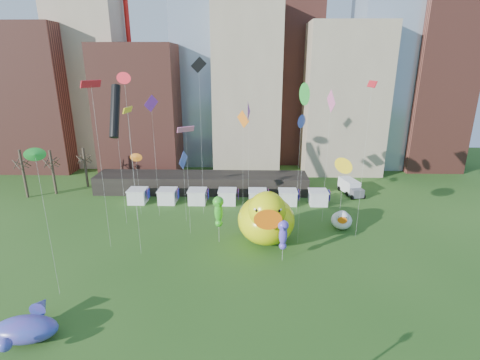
{
  "coord_description": "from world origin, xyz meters",
  "views": [
    {
      "loc": [
        4.49,
        -20.06,
        22.19
      ],
      "look_at": [
        3.71,
        11.55,
        12.0
      ],
      "focal_mm": 27.0,
      "sensor_mm": 36.0,
      "label": 1
    }
  ],
  "objects_px": {
    "seahorse_green": "(218,209)",
    "box_truck": "(350,187)",
    "big_duck": "(266,218)",
    "small_duck": "(342,220)",
    "seahorse_purple": "(283,233)",
    "whale_inflatable": "(27,327)"
  },
  "relations": [
    {
      "from": "big_duck",
      "to": "box_truck",
      "type": "height_order",
      "value": "big_duck"
    },
    {
      "from": "big_duck",
      "to": "box_truck",
      "type": "bearing_deg",
      "value": 50.96
    },
    {
      "from": "small_duck",
      "to": "box_truck",
      "type": "height_order",
      "value": "small_duck"
    },
    {
      "from": "seahorse_purple",
      "to": "whale_inflatable",
      "type": "bearing_deg",
      "value": -133.53
    },
    {
      "from": "big_duck",
      "to": "seahorse_purple",
      "type": "relative_size",
      "value": 1.93
    },
    {
      "from": "small_duck",
      "to": "seahorse_purple",
      "type": "relative_size",
      "value": 0.82
    },
    {
      "from": "seahorse_green",
      "to": "box_truck",
      "type": "distance_m",
      "value": 29.29
    },
    {
      "from": "seahorse_purple",
      "to": "whale_inflatable",
      "type": "xyz_separation_m",
      "value": [
        -22.65,
        -13.21,
        -2.58
      ]
    },
    {
      "from": "box_truck",
      "to": "seahorse_purple",
      "type": "bearing_deg",
      "value": -134.22
    },
    {
      "from": "big_duck",
      "to": "seahorse_purple",
      "type": "height_order",
      "value": "big_duck"
    },
    {
      "from": "big_duck",
      "to": "seahorse_green",
      "type": "height_order",
      "value": "big_duck"
    },
    {
      "from": "big_duck",
      "to": "whale_inflatable",
      "type": "xyz_separation_m",
      "value": [
        -20.89,
        -17.67,
        -2.48
      ]
    },
    {
      "from": "box_truck",
      "to": "seahorse_green",
      "type": "bearing_deg",
      "value": -152.32
    },
    {
      "from": "seahorse_green",
      "to": "box_truck",
      "type": "height_order",
      "value": "seahorse_green"
    },
    {
      "from": "seahorse_purple",
      "to": "whale_inflatable",
      "type": "relative_size",
      "value": 0.75
    },
    {
      "from": "big_duck",
      "to": "whale_inflatable",
      "type": "height_order",
      "value": "big_duck"
    },
    {
      "from": "big_duck",
      "to": "small_duck",
      "type": "xyz_separation_m",
      "value": [
        10.8,
        4.43,
        -2.16
      ]
    },
    {
      "from": "small_duck",
      "to": "whale_inflatable",
      "type": "bearing_deg",
      "value": -132.41
    },
    {
      "from": "seahorse_green",
      "to": "box_truck",
      "type": "bearing_deg",
      "value": 40.54
    },
    {
      "from": "seahorse_purple",
      "to": "seahorse_green",
      "type": "bearing_deg",
      "value": 166.45
    },
    {
      "from": "whale_inflatable",
      "to": "box_truck",
      "type": "bearing_deg",
      "value": 41.57
    },
    {
      "from": "big_duck",
      "to": "seahorse_purple",
      "type": "bearing_deg",
      "value": -67.81
    }
  ]
}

